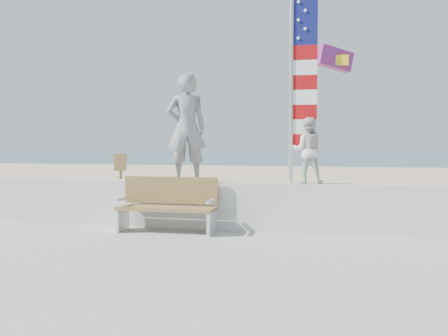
{
  "coord_description": "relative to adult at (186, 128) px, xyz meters",
  "views": [
    {
      "loc": [
        2.03,
        -6.67,
        1.8
      ],
      "look_at": [
        0.2,
        1.8,
        1.35
      ],
      "focal_mm": 38.0,
      "sensor_mm": 36.0,
      "label": 1
    }
  ],
  "objects": [
    {
      "name": "ground",
      "position": [
        0.57,
        -2.0,
        -2.1
      ],
      "size": [
        220.0,
        220.0,
        0.0
      ],
      "primitive_type": "plane",
      "color": "#2E4D5D",
      "rests_on": "ground"
    },
    {
      "name": "seawall",
      "position": [
        0.57,
        0.0,
        -1.47
      ],
      "size": [
        30.0,
        0.35,
        0.9
      ],
      "primitive_type": "cube",
      "color": "silver",
      "rests_on": "boardwalk"
    },
    {
      "name": "flag",
      "position": [
        2.1,
        -0.0,
        0.9
      ],
      "size": [
        0.5,
        0.08,
        3.5
      ],
      "color": "silver",
      "rests_on": "seawall"
    },
    {
      "name": "sand",
      "position": [
        0.57,
        7.0,
        -2.06
      ],
      "size": [
        90.0,
        40.0,
        0.08
      ],
      "primitive_type": "cube",
      "color": "#CFB98A",
      "rests_on": "ground"
    },
    {
      "name": "bench",
      "position": [
        -0.23,
        -0.45,
        -1.41
      ],
      "size": [
        1.8,
        0.57,
        1.0
      ],
      "color": "olive",
      "rests_on": "boardwalk"
    },
    {
      "name": "parafoil_kite",
      "position": [
        2.8,
        2.77,
        1.67
      ],
      "size": [
        0.9,
        0.65,
        0.62
      ],
      "color": "red",
      "rests_on": "ground"
    },
    {
      "name": "child",
      "position": [
        2.28,
        0.0,
        -0.42
      ],
      "size": [
        0.59,
        0.46,
        1.19
      ],
      "primitive_type": "imported",
      "rotation": [
        0.0,
        0.0,
        3.16
      ],
      "color": "silver",
      "rests_on": "seawall"
    },
    {
      "name": "sign",
      "position": [
        -2.39,
        2.26,
        -1.15
      ],
      "size": [
        0.32,
        0.07,
        1.46
      ],
      "color": "brown",
      "rests_on": "sand"
    },
    {
      "name": "adult",
      "position": [
        0.0,
        0.0,
        0.0
      ],
      "size": [
        0.86,
        0.7,
        2.03
      ],
      "primitive_type": "imported",
      "rotation": [
        0.0,
        0.0,
        3.47
      ],
      "color": "gray",
      "rests_on": "seawall"
    }
  ]
}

